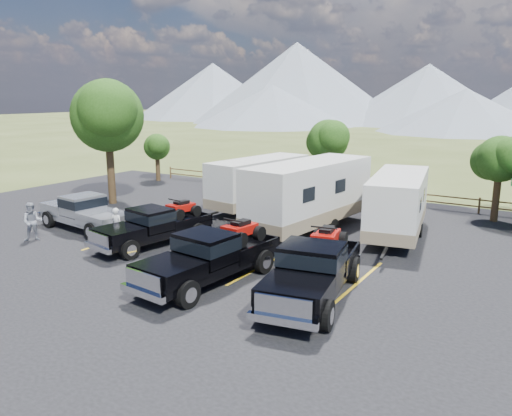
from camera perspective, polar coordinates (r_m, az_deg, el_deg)
The scene contains 18 objects.
ground at distance 18.86m, azimuth -10.67°, elevation -8.82°, with size 320.00×320.00×0.00m, color #424E21.
asphalt_lot at distance 21.00m, azimuth -5.11°, elevation -6.31°, with size 44.00×34.00×0.04m, color black.
stall_lines at distance 21.75m, azimuth -3.51°, elevation -5.53°, with size 12.12×5.50×0.01m.
tree_big_nw at distance 32.89m, azimuth -16.65°, elevation 10.06°, with size 5.54×5.18×7.84m.
tree_ne_a at distance 30.12m, azimuth 26.09°, elevation 5.04°, with size 3.11×2.92×4.76m.
tree_north at distance 34.89m, azimuth 8.21°, elevation 7.68°, with size 3.46×3.24×5.25m.
tree_nw_small at distance 41.13m, azimuth -11.27°, elevation 6.86°, with size 2.59×2.43×3.85m.
rail_fence at distance 33.43m, azimuth 13.98°, elevation 1.62°, with size 36.12×0.12×1.00m.
mountain_range at distance 120.35m, azimuth 23.25°, elevation 12.29°, with size 209.00×71.00×20.00m.
rig_left at distance 23.57m, azimuth -11.45°, elevation -1.92°, with size 2.87×6.16×1.98m.
rig_center at distance 18.65m, azimuth -5.16°, elevation -5.38°, with size 2.78×6.62×2.15m.
rig_right at distance 17.24m, azimuth 6.61°, elevation -6.86°, with size 3.28×6.89×2.21m.
trailer_left at distance 30.14m, azimuth 0.33°, elevation 2.86°, with size 3.25×9.00×3.11m.
trailer_center at distance 25.46m, azimuth 6.08°, elevation 1.46°, with size 3.63×10.29×3.56m.
trailer_right at distance 25.26m, azimuth 15.90°, elevation 0.39°, with size 3.56×8.95×3.10m.
pickup_silver at distance 27.08m, azimuth -18.94°, elevation -0.46°, with size 6.26×2.68×1.82m.
person_a at distance 24.36m, azimuth -15.62°, elevation -1.92°, with size 0.62×0.40×1.69m, color silver.
person_b at distance 26.05m, azimuth -24.18°, elevation -1.44°, with size 0.91×0.71×1.87m, color gray.
Camera 1 is at (12.08, -12.75, 6.89)m, focal length 35.00 mm.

